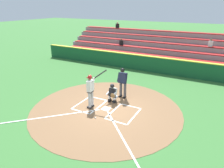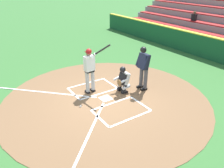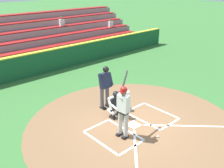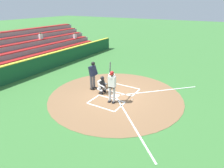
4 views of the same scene
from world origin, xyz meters
The scene contains 9 objects.
ground_plane centered at (0.00, 0.00, 0.00)m, with size 120.00×120.00×0.00m, color #387033.
dirt_circle centered at (0.00, 0.00, 0.01)m, with size 8.00×8.00×0.01m, color brown.
home_plate_and_chalk centered at (0.00, 0.88, 0.01)m, with size 7.93×4.91×0.01m.
batter centered at (0.80, 0.22, 1.10)m, with size 0.90×0.77×2.13m.
catcher centered at (0.09, -0.89, 0.59)m, with size 0.59×0.62×1.13m.
plate_umpire centered at (-0.13, -1.75, 1.08)m, with size 0.59×0.42×1.86m.
baseball centered at (-0.03, 1.11, 0.04)m, with size 0.07×0.07×0.07m, color white.
backstop_wall centered at (0.00, -7.50, 0.65)m, with size 22.00×0.36×1.31m.
bleacher_stand centered at (0.00, -11.33, 1.00)m, with size 20.00×5.10×3.45m.
Camera 4 is at (9.06, 5.21, 5.20)m, focal length 30.67 mm.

